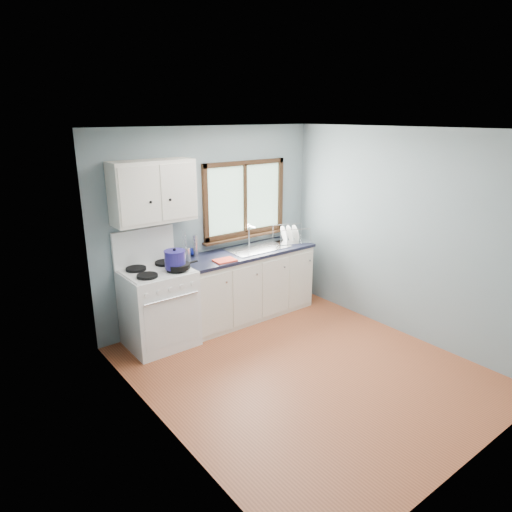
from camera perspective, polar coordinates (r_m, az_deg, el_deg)
floor at (r=5.10m, az=5.92°, el=-14.00°), size 3.20×3.60×0.02m
ceiling at (r=4.36m, az=6.97°, el=15.59°), size 3.20×3.60×0.02m
wall_back at (r=5.96m, az=-5.75°, el=3.82°), size 3.20×0.02×2.50m
wall_front at (r=3.59m, az=26.94°, el=-7.31°), size 3.20×0.02×2.50m
wall_left at (r=3.70m, az=-11.97°, el=-5.01°), size 0.02×3.60×2.50m
wall_right at (r=5.77m, az=18.03°, el=2.61°), size 0.02×3.60×2.50m
gas_range at (r=5.48m, az=-12.09°, el=-6.05°), size 0.76×0.69×1.36m
base_cabinets at (r=6.15m, az=-1.12°, el=-3.88°), size 1.85×0.60×0.88m
countertop at (r=5.99m, az=-1.14°, el=0.49°), size 1.89×0.64×0.04m
sink at (r=6.10m, az=0.22°, el=0.43°), size 0.84×0.46×0.44m
window at (r=6.17m, az=-1.38°, el=6.51°), size 1.36×0.10×1.03m
upper_cabinets at (r=5.29m, az=-12.73°, el=7.85°), size 0.95×0.35×0.70m
skillet at (r=5.24m, az=-9.64°, el=-1.22°), size 0.41×0.30×0.05m
stockpot at (r=5.22m, az=-10.09°, el=-0.40°), size 0.32×0.32×0.24m
utensil_crock at (r=5.65m, az=-8.82°, el=0.31°), size 0.16×0.16×0.39m
thermos at (r=5.75m, az=-7.59°, el=1.28°), size 0.08×0.08×0.27m
soap_bottle at (r=5.77m, az=-7.56°, el=1.19°), size 0.12×0.12×0.25m
dish_towel at (r=5.56m, az=-3.90°, el=-0.56°), size 0.27×0.21×0.02m
dish_rack at (r=6.39m, az=4.34°, el=2.32°), size 0.55×0.49×0.24m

